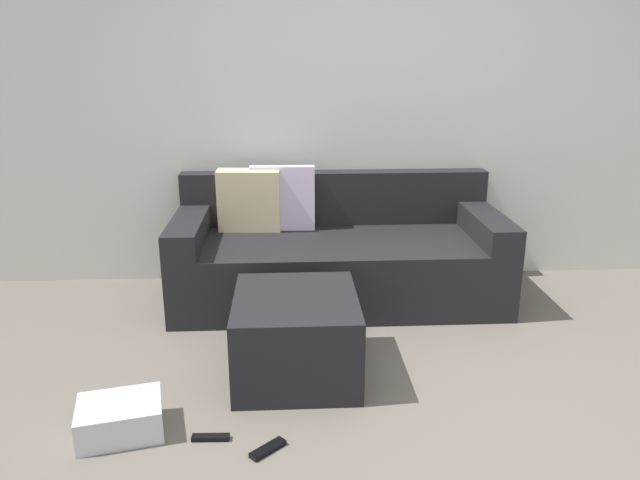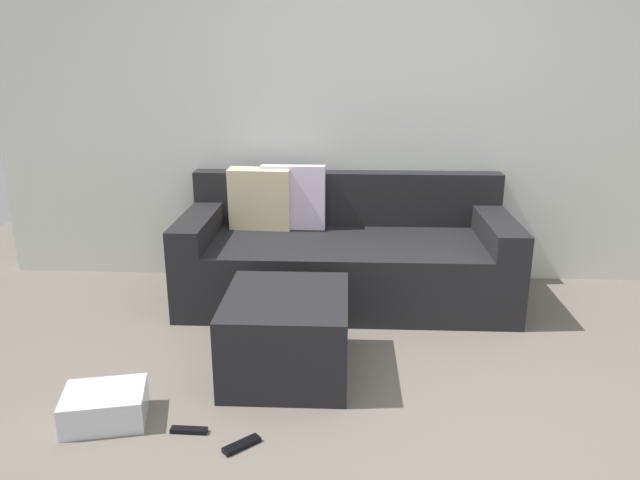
# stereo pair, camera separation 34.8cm
# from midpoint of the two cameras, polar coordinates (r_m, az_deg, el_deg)

# --- Properties ---
(ground_plane) EXTENTS (7.41, 7.41, 0.00)m
(ground_plane) POSITION_cam_midpoint_polar(r_m,az_deg,el_deg) (3.03, 5.27, -16.63)
(ground_plane) COLOR #6B6359
(wall_back) EXTENTS (5.70, 0.10, 2.78)m
(wall_back) POSITION_cam_midpoint_polar(r_m,az_deg,el_deg) (4.54, 2.01, 13.63)
(wall_back) COLOR silver
(wall_back) RESTS_ON ground_plane
(couch_sectional) EXTENTS (2.25, 0.96, 0.91)m
(couch_sectional) POSITION_cam_midpoint_polar(r_m,az_deg,el_deg) (4.27, -0.92, -1.45)
(couch_sectional) COLOR black
(couch_sectional) RESTS_ON ground_plane
(ottoman) EXTENTS (0.66, 0.73, 0.45)m
(ottoman) POSITION_cam_midpoint_polar(r_m,az_deg,el_deg) (3.31, -5.31, -8.95)
(ottoman) COLOR black
(ottoman) RESTS_ON ground_plane
(storage_bin) EXTENTS (0.43, 0.36, 0.16)m
(storage_bin) POSITION_cam_midpoint_polar(r_m,az_deg,el_deg) (3.09, -21.48, -15.37)
(storage_bin) COLOR silver
(storage_bin) RESTS_ON ground_plane
(remote_near_ottoman) EXTENTS (0.17, 0.16, 0.02)m
(remote_near_ottoman) POSITION_cam_midpoint_polar(r_m,az_deg,el_deg) (2.85, -8.61, -18.92)
(remote_near_ottoman) COLOR black
(remote_near_ottoman) RESTS_ON ground_plane
(remote_by_storage_bin) EXTENTS (0.17, 0.05, 0.02)m
(remote_by_storage_bin) POSITION_cam_midpoint_polar(r_m,az_deg,el_deg) (2.96, -13.73, -17.67)
(remote_by_storage_bin) COLOR black
(remote_by_storage_bin) RESTS_ON ground_plane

